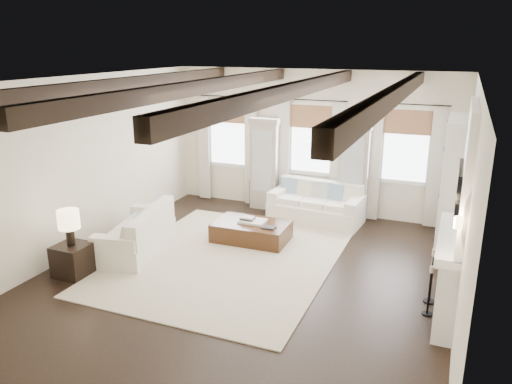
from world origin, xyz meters
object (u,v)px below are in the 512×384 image
at_px(sofa_back, 317,205).
at_px(side_table_front, 73,260).
at_px(sofa_left, 139,234).
at_px(ottoman, 251,232).
at_px(side_table_back, 261,192).

distance_m(sofa_back, side_table_front, 5.14).
bearing_deg(sofa_back, side_table_front, -126.04).
bearing_deg(sofa_back, sofa_left, -131.71).
xyz_separation_m(sofa_left, ottoman, (1.73, 1.27, -0.15)).
bearing_deg(side_table_back, sofa_back, -20.42).
relative_size(ottoman, side_table_front, 2.67).
distance_m(sofa_left, side_table_back, 3.64).
height_order(sofa_back, sofa_left, sofa_back).
bearing_deg(ottoman, side_table_back, 106.09).
relative_size(sofa_left, side_table_front, 3.85).
bearing_deg(sofa_left, ottoman, 36.23).
bearing_deg(side_table_front, sofa_back, 53.96).
bearing_deg(side_table_back, ottoman, -72.75).
distance_m(sofa_back, side_table_back, 1.65).
bearing_deg(ottoman, sofa_left, -144.93).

